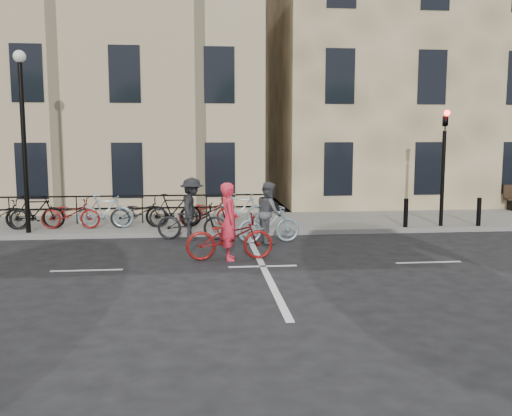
{
  "coord_description": "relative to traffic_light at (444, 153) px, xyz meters",
  "views": [
    {
      "loc": [
        -1.47,
        -12.86,
        3.07
      ],
      "look_at": [
        0.05,
        2.09,
        1.1
      ],
      "focal_mm": 40.0,
      "sensor_mm": 36.0,
      "label": 1
    }
  ],
  "objects": [
    {
      "name": "sidewalk",
      "position": [
        -10.2,
        1.66,
        -2.38
      ],
      "size": [
        46.0,
        4.0,
        0.15
      ],
      "primitive_type": "cube",
      "color": "slate",
      "rests_on": "ground"
    },
    {
      "name": "bollard_west",
      "position": [
        1.2,
        -0.09,
        -1.85
      ],
      "size": [
        0.14,
        0.14,
        0.9
      ],
      "primitive_type": "cylinder",
      "color": "black",
      "rests_on": "sidewalk"
    },
    {
      "name": "ground",
      "position": [
        -6.2,
        -4.34,
        -2.45
      ],
      "size": [
        120.0,
        120.0,
        0.0
      ],
      "primitive_type": "plane",
      "color": "black",
      "rests_on": "ground"
    },
    {
      "name": "parked_bikes",
      "position": [
        -10.07,
        0.7,
        -1.81
      ],
      "size": [
        9.35,
        1.23,
        1.05
      ],
      "color": "black",
      "rests_on": "sidewalk"
    },
    {
      "name": "traffic_light",
      "position": [
        0.0,
        0.0,
        0.0
      ],
      "size": [
        0.18,
        0.3,
        3.9
      ],
      "color": "black",
      "rests_on": "sidewalk"
    },
    {
      "name": "building_east",
      "position": [
        2.8,
        8.66,
        3.7
      ],
      "size": [
        14.0,
        10.0,
        12.0
      ],
      "primitive_type": "cube",
      "color": "#917D57",
      "rests_on": "sidewalk"
    },
    {
      "name": "cyclist_pink",
      "position": [
        -6.93,
        -3.52,
        -1.8
      ],
      "size": [
        2.16,
        0.83,
        1.89
      ],
      "rotation": [
        0.0,
        0.0,
        1.61
      ],
      "color": "maroon",
      "rests_on": "ground"
    },
    {
      "name": "lamp_post",
      "position": [
        -12.7,
        0.06,
        1.04
      ],
      "size": [
        0.36,
        0.36,
        5.28
      ],
      "color": "black",
      "rests_on": "sidewalk"
    },
    {
      "name": "bollard_east",
      "position": [
        -1.2,
        -0.09,
        -1.85
      ],
      "size": [
        0.14,
        0.14,
        0.9
      ],
      "primitive_type": "cylinder",
      "color": "black",
      "rests_on": "sidewalk"
    },
    {
      "name": "cyclist_dark",
      "position": [
        -7.86,
        -0.75,
        -1.74
      ],
      "size": [
        2.11,
        1.25,
        1.81
      ],
      "rotation": [
        0.0,
        0.0,
        1.43
      ],
      "color": "black",
      "rests_on": "ground"
    },
    {
      "name": "cyclist_grey",
      "position": [
        -5.7,
        -1.46,
        -1.75
      ],
      "size": [
        1.84,
        0.92,
        1.73
      ],
      "rotation": [
        0.0,
        0.0,
        1.69
      ],
      "color": "#7D9BA4",
      "rests_on": "ground"
    },
    {
      "name": "building_west",
      "position": [
        -15.2,
        8.66,
        2.7
      ],
      "size": [
        20.0,
        10.0,
        10.0
      ],
      "primitive_type": "cube",
      "color": "tan",
      "rests_on": "sidewalk"
    }
  ]
}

